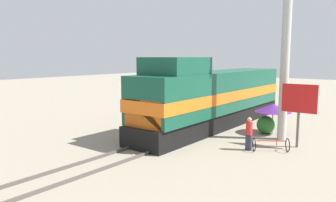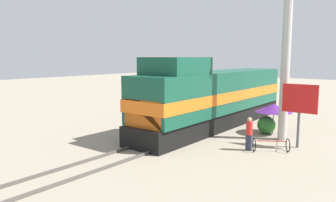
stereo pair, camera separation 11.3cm
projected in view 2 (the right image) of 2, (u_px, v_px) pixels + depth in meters
ground_plane at (195, 133)px, 21.32m from camera, size 120.00×120.00×0.00m
rail_near at (186, 130)px, 21.74m from camera, size 0.08×33.13×0.15m
rail_far at (204, 133)px, 20.87m from camera, size 0.08×33.13×0.15m
locomotive at (213, 97)px, 22.83m from camera, size 3.05×16.34×4.89m
utility_pole at (286, 45)px, 18.87m from camera, size 1.80×0.52×11.07m
vendor_umbrella at (274, 108)px, 20.88m from camera, size 2.30×2.30×1.93m
billboard_sign at (300, 102)px, 17.56m from camera, size 1.86×0.12×3.46m
shrub_cluster at (266, 125)px, 21.03m from camera, size 1.14×1.14×1.14m
person_bystander at (249, 132)px, 17.21m from camera, size 0.34×0.34×1.77m
bicycle at (271, 145)px, 17.05m from camera, size 1.87×1.59×0.71m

